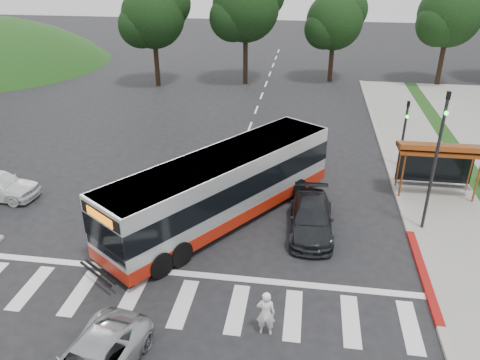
# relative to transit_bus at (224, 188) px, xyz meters

# --- Properties ---
(ground) EXTENTS (140.00, 140.00, 0.00)m
(ground) POSITION_rel_transit_bus_xyz_m (-0.42, -1.10, -1.63)
(ground) COLOR black
(ground) RESTS_ON ground
(sidewalk_east) EXTENTS (4.00, 40.00, 0.12)m
(sidewalk_east) POSITION_rel_transit_bus_xyz_m (10.58, 6.90, -1.57)
(sidewalk_east) COLOR gray
(sidewalk_east) RESTS_ON ground
(curb_east) EXTENTS (0.30, 40.00, 0.15)m
(curb_east) POSITION_rel_transit_bus_xyz_m (8.58, 6.90, -1.56)
(curb_east) COLOR #9E9991
(curb_east) RESTS_ON ground
(curb_east_red) EXTENTS (0.32, 6.00, 0.15)m
(curb_east_red) POSITION_rel_transit_bus_xyz_m (8.58, -3.10, -1.56)
(curb_east_red) COLOR maroon
(curb_east_red) RESTS_ON ground
(crosswalk_ladder) EXTENTS (18.00, 2.60, 0.01)m
(crosswalk_ladder) POSITION_rel_transit_bus_xyz_m (-0.42, -6.10, -1.63)
(crosswalk_ladder) COLOR silver
(crosswalk_ladder) RESTS_ON ground
(bus_shelter) EXTENTS (4.20, 1.60, 2.86)m
(bus_shelter) POSITION_rel_transit_bus_xyz_m (10.38, 4.01, 0.72)
(bus_shelter) COLOR brown
(bus_shelter) RESTS_ON sidewalk_east
(traffic_signal_ne_tall) EXTENTS (0.18, 0.37, 6.50)m
(traffic_signal_ne_tall) POSITION_rel_transit_bus_xyz_m (9.18, 0.39, 2.25)
(traffic_signal_ne_tall) COLOR black
(traffic_signal_ne_tall) RESTS_ON ground
(traffic_signal_ne_short) EXTENTS (0.18, 0.37, 4.00)m
(traffic_signal_ne_short) POSITION_rel_transit_bus_xyz_m (9.18, 7.39, 0.85)
(traffic_signal_ne_short) COLOR black
(traffic_signal_ne_short) RESTS_ON ground
(tree_ne_a) EXTENTS (6.16, 5.74, 9.30)m
(tree_ne_a) POSITION_rel_transit_bus_xyz_m (15.66, 26.97, 4.76)
(tree_ne_a) COLOR black
(tree_ne_a) RESTS_ON parking_lot
(tree_north_a) EXTENTS (6.60, 6.15, 10.17)m
(tree_north_a) POSITION_rel_transit_bus_xyz_m (-2.34, 24.97, 5.29)
(tree_north_a) COLOR black
(tree_north_a) RESTS_ON ground
(tree_north_b) EXTENTS (5.72, 5.33, 8.43)m
(tree_north_b) POSITION_rel_transit_bus_xyz_m (5.65, 26.96, 4.03)
(tree_north_b) COLOR black
(tree_north_b) RESTS_ON ground
(tree_north_c) EXTENTS (6.16, 5.74, 9.30)m
(tree_north_c) POSITION_rel_transit_bus_xyz_m (-10.34, 22.97, 4.66)
(tree_north_c) COLOR black
(tree_north_c) RESTS_ON ground
(transit_bus) EXTENTS (9.48, 11.93, 3.26)m
(transit_bus) POSITION_rel_transit_bus_xyz_m (0.00, 0.00, 0.00)
(transit_bus) COLOR #B1B4B6
(transit_bus) RESTS_ON ground
(pedestrian) EXTENTS (0.63, 0.42, 1.72)m
(pedestrian) POSITION_rel_transit_bus_xyz_m (2.69, -7.11, -0.77)
(pedestrian) COLOR white
(pedestrian) RESTS_ON ground
(dark_sedan) EXTENTS (2.02, 4.76, 1.37)m
(dark_sedan) POSITION_rel_transit_bus_xyz_m (4.10, -0.49, -0.95)
(dark_sedan) COLOR black
(dark_sedan) RESTS_ON ground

